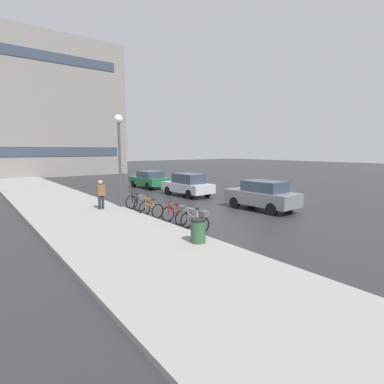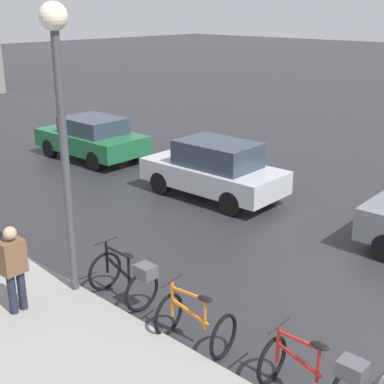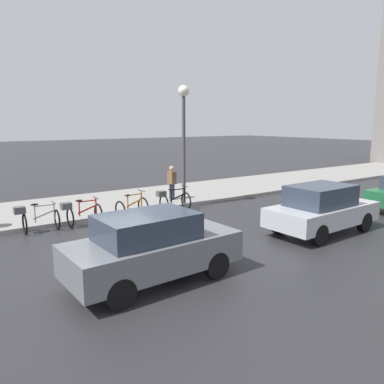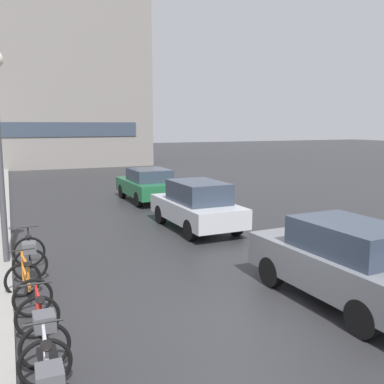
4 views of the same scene
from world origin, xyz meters
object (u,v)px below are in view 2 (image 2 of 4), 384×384
bicycle_third (195,323)px  pedestrian (14,268)px  bicycle_second (315,373)px  car_silver (214,169)px  car_green (92,138)px  bicycle_farthest (127,277)px  streetlamp (60,97)px

bicycle_third → pedestrian: 3.12m
bicycle_second → car_silver: bearing=50.1°
bicycle_second → car_green: 13.13m
bicycle_farthest → bicycle_third: bearing=-94.0°
bicycle_third → bicycle_farthest: bicycle_farthest is taller
bicycle_farthest → pedestrian: pedestrian is taller
streetlamp → bicycle_second: bearing=-84.0°
pedestrian → car_green: bearing=46.0°
bicycle_third → bicycle_second: bearing=-86.8°
bicycle_second → bicycle_farthest: bicycle_farthest is taller
car_green → streetlamp: streetlamp is taller
bicycle_second → car_silver: (5.28, 6.30, 0.31)m
bicycle_second → streetlamp: 5.65m
car_green → pedestrian: bearing=-134.0°
streetlamp → car_green: bearing=51.1°
bicycle_third → pedestrian: pedestrian is taller
car_silver → pedestrian: 7.04m
bicycle_farthest → pedestrian: size_ratio=0.82×
bicycle_third → car_green: bearing=60.9°
bicycle_second → pedestrian: size_ratio=0.81×
bicycle_second → bicycle_third: bearing=93.2°
car_silver → car_green: bearing=88.7°
pedestrian → streetlamp: (1.10, -0.06, 2.68)m
bicycle_second → car_green: bearing=65.7°
bicycle_third → car_silver: 6.89m
bicycle_third → bicycle_farthest: bearing=86.0°
bicycle_second → streetlamp: streetlamp is taller
car_green → streetlamp: 9.81m
bicycle_second → pedestrian: bearing=108.5°
bicycle_second → pedestrian: (-1.58, 4.74, 0.46)m
bicycle_second → car_green: (5.41, 11.96, 0.26)m
bicycle_second → bicycle_third: 2.04m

